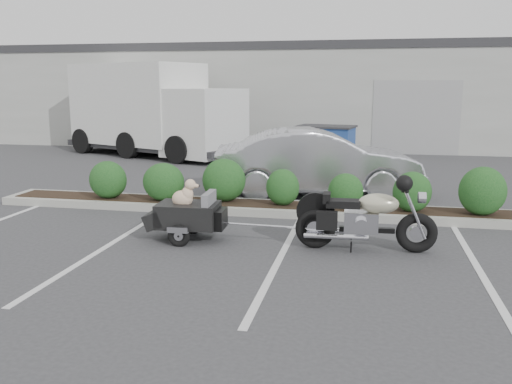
% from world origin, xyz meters
% --- Properties ---
extents(ground, '(90.00, 90.00, 0.00)m').
position_xyz_m(ground, '(0.00, 0.00, 0.00)').
color(ground, '#38383A').
rests_on(ground, ground).
extents(planter_kerb, '(12.00, 1.00, 0.15)m').
position_xyz_m(planter_kerb, '(1.00, 2.20, 0.07)').
color(planter_kerb, '#9E9E93').
rests_on(planter_kerb, ground).
extents(building, '(26.00, 10.00, 4.00)m').
position_xyz_m(building, '(0.00, 17.00, 2.00)').
color(building, '#9EA099').
rests_on(building, ground).
extents(motorcycle, '(2.10, 0.71, 1.21)m').
position_xyz_m(motorcycle, '(2.38, 0.02, 0.48)').
color(motorcycle, black).
rests_on(motorcycle, ground).
extents(pet_trailer, '(1.68, 0.94, 1.00)m').
position_xyz_m(pet_trailer, '(-0.40, 0.04, 0.42)').
color(pet_trailer, black).
rests_on(pet_trailer, ground).
extents(sedan, '(4.74, 2.47, 1.49)m').
position_xyz_m(sedan, '(1.29, 4.00, 0.74)').
color(sedan, '#B9B9C1').
rests_on(sedan, ground).
extents(dumpster, '(1.97, 1.52, 1.17)m').
position_xyz_m(dumpster, '(1.05, 9.42, 0.59)').
color(dumpster, navy).
rests_on(dumpster, ground).
extents(delivery_truck, '(7.21, 4.71, 3.16)m').
position_xyz_m(delivery_truck, '(-4.98, 9.93, 1.52)').
color(delivery_truck, silver).
rests_on(delivery_truck, ground).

